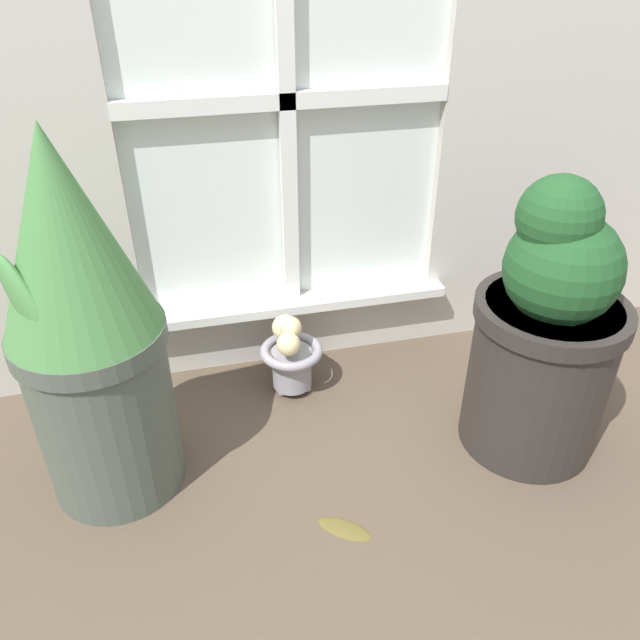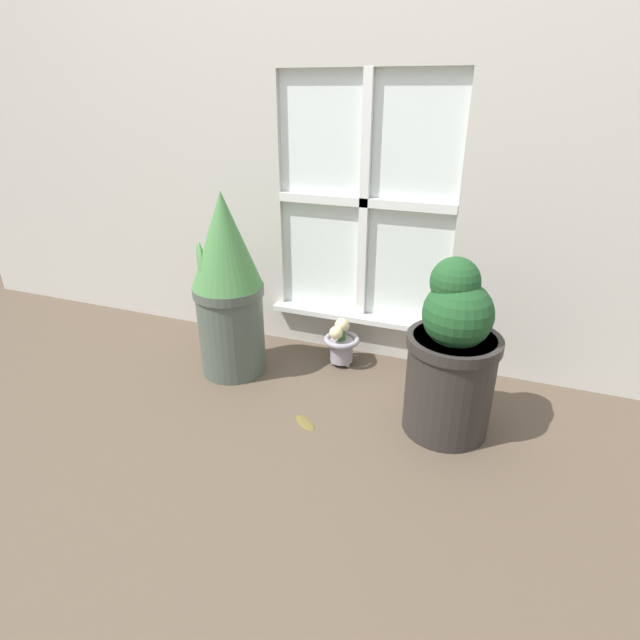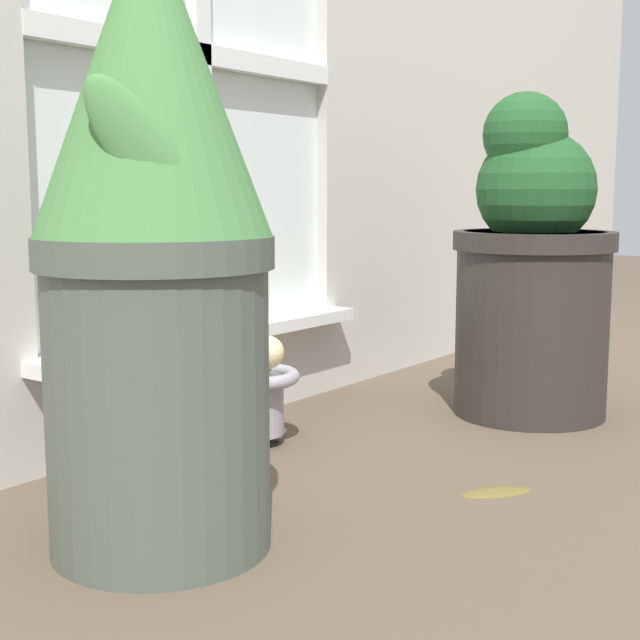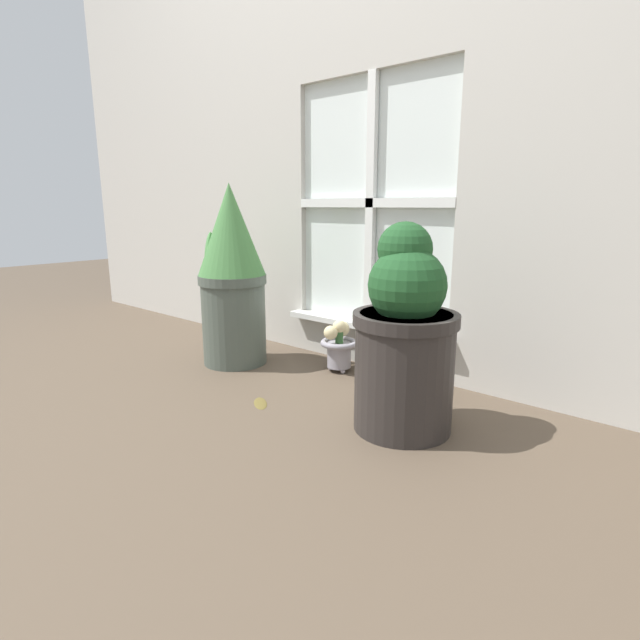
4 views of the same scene
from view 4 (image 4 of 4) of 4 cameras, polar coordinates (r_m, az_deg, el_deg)
ground_plane at (r=1.74m, az=-5.75°, el=-9.42°), size 10.00×10.00×0.00m
wall_with_window at (r=2.14m, az=6.52°, el=29.46°), size 4.40×0.10×2.50m
potted_plant_left at (r=2.10m, az=-10.02°, el=5.18°), size 0.28×0.28×0.75m
potted_plant_right at (r=1.48m, az=9.65°, el=-2.09°), size 0.31×0.31×0.62m
flower_vase at (r=2.02m, az=2.16°, el=-2.83°), size 0.15×0.15×0.21m
fallen_leaf at (r=1.73m, az=-6.83°, el=-9.33°), size 0.11×0.10×0.01m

